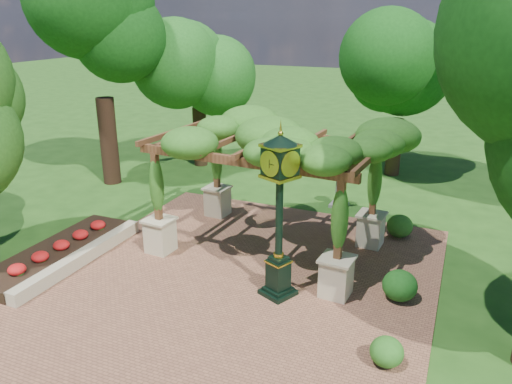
% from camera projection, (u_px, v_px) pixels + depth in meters
% --- Properties ---
extents(ground, '(120.00, 120.00, 0.00)m').
position_uv_depth(ground, '(216.00, 308.00, 12.24)').
color(ground, '#1E4714').
rests_on(ground, ground).
extents(brick_plaza, '(10.00, 12.00, 0.04)m').
position_uv_depth(brick_plaza, '(234.00, 288.00, 13.10)').
color(brick_plaza, brown).
rests_on(brick_plaza, ground).
extents(border_wall, '(0.35, 5.00, 0.40)m').
position_uv_depth(border_wall, '(81.00, 258.00, 14.30)').
color(border_wall, '#C6B793').
rests_on(border_wall, ground).
extents(flower_bed, '(1.50, 5.00, 0.36)m').
position_uv_depth(flower_bed, '(57.00, 253.00, 14.64)').
color(flower_bed, red).
rests_on(flower_bed, ground).
extents(pedestal_clock, '(1.11, 1.11, 4.25)m').
position_uv_depth(pedestal_clock, '(279.00, 202.00, 11.93)').
color(pedestal_clock, black).
rests_on(pedestal_clock, brick_plaza).
extents(pergola, '(6.66, 4.46, 4.02)m').
position_uv_depth(pergola, '(268.00, 144.00, 14.23)').
color(pergola, beige).
rests_on(pergola, brick_plaza).
extents(sundial, '(0.66, 0.66, 1.14)m').
position_uv_depth(sundial, '(340.00, 194.00, 18.60)').
color(sundial, gray).
rests_on(sundial, ground).
extents(shrub_front, '(0.74, 0.74, 0.62)m').
position_uv_depth(shrub_front, '(387.00, 352.00, 10.08)').
color(shrub_front, '#255F1B').
rests_on(shrub_front, brick_plaza).
extents(shrub_mid, '(0.93, 0.93, 0.78)m').
position_uv_depth(shrub_mid, '(400.00, 286.00, 12.39)').
color(shrub_mid, '#1A5317').
rests_on(shrub_mid, brick_plaza).
extents(shrub_back, '(0.97, 0.97, 0.74)m').
position_uv_depth(shrub_back, '(400.00, 226.00, 15.96)').
color(shrub_back, '#2B5D1B').
rests_on(shrub_back, brick_plaza).
extents(tree_west_near, '(4.21, 4.21, 9.36)m').
position_uv_depth(tree_west_near, '(97.00, 26.00, 19.32)').
color(tree_west_near, '#321D14').
rests_on(tree_west_near, ground).
extents(tree_west_far, '(3.72, 3.72, 7.11)m').
position_uv_depth(tree_west_far, '(197.00, 61.00, 22.39)').
color(tree_west_far, '#302112').
rests_on(tree_west_far, ground).
extents(tree_north, '(3.96, 3.96, 6.54)m').
position_uv_depth(tree_north, '(401.00, 73.00, 21.08)').
color(tree_north, '#352615').
rests_on(tree_north, ground).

